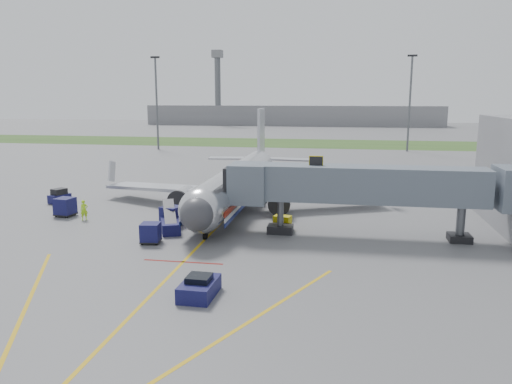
% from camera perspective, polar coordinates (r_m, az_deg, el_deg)
% --- Properties ---
extents(ground, '(400.00, 400.00, 0.00)m').
position_cam_1_polar(ground, '(40.68, -6.57, -6.15)').
color(ground, '#565659').
rests_on(ground, ground).
extents(grass_strip, '(300.00, 25.00, 0.01)m').
position_cam_1_polar(grass_strip, '(128.29, 4.88, 5.58)').
color(grass_strip, '#2D4C1E').
rests_on(grass_strip, ground).
extents(apron_markings, '(21.52, 50.00, 0.01)m').
position_cam_1_polar(apron_markings, '(34.03, -10.13, -9.70)').
color(apron_markings, gold).
rests_on(apron_markings, ground).
extents(airliner, '(32.10, 35.67, 10.25)m').
position_cam_1_polar(airliner, '(54.47, -2.11, 1.15)').
color(airliner, silver).
rests_on(airliner, ground).
extents(jet_bridge, '(25.30, 4.00, 6.90)m').
position_cam_1_polar(jet_bridge, '(42.93, 11.97, 0.73)').
color(jet_bridge, slate).
rests_on(jet_bridge, ground).
extents(light_mast_left, '(2.00, 0.44, 20.40)m').
position_cam_1_polar(light_mast_left, '(114.90, -11.29, 10.18)').
color(light_mast_left, '#595B60').
rests_on(light_mast_left, ground).
extents(light_mast_right, '(2.00, 0.44, 20.40)m').
position_cam_1_polar(light_mast_right, '(113.10, 17.18, 9.90)').
color(light_mast_right, '#595B60').
rests_on(light_mast_right, ground).
extents(distant_terminal, '(120.00, 14.00, 8.00)m').
position_cam_1_polar(distant_terminal, '(208.48, 4.11, 8.74)').
color(distant_terminal, slate).
rests_on(distant_terminal, ground).
extents(control_tower, '(4.00, 4.00, 30.00)m').
position_cam_1_polar(control_tower, '(208.70, -4.40, 12.40)').
color(control_tower, '#595B60').
rests_on(control_tower, ground).
extents(pushback_tug, '(2.01, 3.20, 1.31)m').
position_cam_1_polar(pushback_tug, '(30.77, -6.51, -10.79)').
color(pushback_tug, '#0F0D3A').
rests_on(pushback_tug, ground).
extents(baggage_tug, '(1.99, 2.62, 1.63)m').
position_cam_1_polar(baggage_tug, '(60.47, -21.55, -0.49)').
color(baggage_tug, '#0F0D3A').
rests_on(baggage_tug, ground).
extents(baggage_cart_a, '(1.74, 1.74, 1.67)m').
position_cam_1_polar(baggage_cart_a, '(41.90, -11.96, -4.60)').
color(baggage_cart_a, '#0F0D3A').
rests_on(baggage_cart_a, ground).
extents(baggage_cart_b, '(2.17, 2.17, 1.84)m').
position_cam_1_polar(baggage_cart_b, '(46.94, -9.62, -2.72)').
color(baggage_cart_b, '#0F0D3A').
rests_on(baggage_cart_b, ground).
extents(baggage_cart_c, '(1.94, 1.94, 1.85)m').
position_cam_1_polar(baggage_cart_c, '(53.60, -20.99, -1.59)').
color(baggage_cart_c, '#0F0D3A').
rests_on(baggage_cart_c, ground).
extents(belt_loader, '(3.08, 4.96, 2.36)m').
position_cam_1_polar(belt_loader, '(45.37, -9.78, -3.66)').
color(belt_loader, '#0F0D3A').
rests_on(belt_loader, ground).
extents(ground_power_cart, '(1.70, 1.33, 1.21)m').
position_cam_1_polar(ground_power_cart, '(45.45, 3.04, -3.48)').
color(ground_power_cart, '#C6B80B').
rests_on(ground_power_cart, ground).
extents(ramp_worker, '(0.85, 0.83, 1.97)m').
position_cam_1_polar(ramp_worker, '(51.29, -19.05, -1.96)').
color(ramp_worker, '#AAED1B').
rests_on(ramp_worker, ground).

